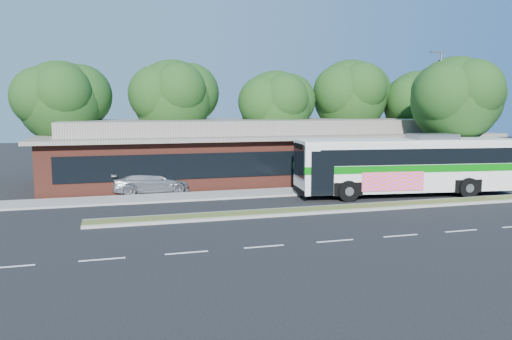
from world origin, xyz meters
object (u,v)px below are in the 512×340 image
(lamp_post, at_px, (438,114))
(sidewalk_tree, at_px, (459,98))
(transit_bus, at_px, (407,161))
(sedan, at_px, (152,182))

(lamp_post, xyz_separation_m, sidewalk_tree, (1.86, 0.34, 1.09))
(transit_bus, relative_size, sedan, 2.76)
(sedan, bearing_deg, transit_bus, -110.97)
(lamp_post, bearing_deg, sedan, 172.03)
(transit_bus, height_order, sedan, transit_bus)
(sedan, distance_m, sidewalk_tree, 21.47)
(lamp_post, relative_size, sidewalk_tree, 1.03)
(lamp_post, xyz_separation_m, sedan, (-18.82, 2.64, -4.19))
(lamp_post, height_order, sedan, lamp_post)
(lamp_post, xyz_separation_m, transit_bus, (-3.90, -2.51, -2.81))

